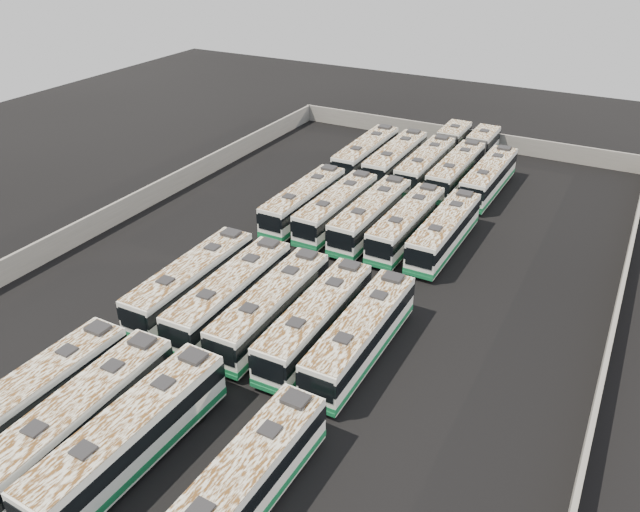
% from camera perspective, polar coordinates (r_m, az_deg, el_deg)
% --- Properties ---
extents(ground, '(140.00, 140.00, 0.00)m').
position_cam_1_polar(ground, '(53.40, 0.90, -1.14)').
color(ground, black).
rests_on(ground, ground).
extents(perimeter_wall, '(45.20, 73.20, 2.20)m').
position_cam_1_polar(perimeter_wall, '(52.85, 0.91, -0.11)').
color(perimeter_wall, slate).
rests_on(perimeter_wall, ground).
extents(bus_front_far_left, '(2.80, 12.76, 3.59)m').
position_cam_1_polar(bus_front_far_left, '(41.23, -24.62, -11.65)').
color(bus_front_far_left, silver).
rests_on(bus_front_far_left, ground).
extents(bus_front_left, '(3.06, 13.11, 3.68)m').
position_cam_1_polar(bus_front_left, '(38.83, -20.98, -13.55)').
color(bus_front_left, silver).
rests_on(bus_front_left, ground).
extents(bus_front_center, '(3.13, 13.31, 3.74)m').
position_cam_1_polar(bus_front_center, '(36.76, -16.93, -15.50)').
color(bus_front_center, silver).
rests_on(bus_front_center, ground).
extents(bus_front_far_right, '(3.00, 12.91, 3.62)m').
position_cam_1_polar(bus_front_far_right, '(33.24, -7.35, -20.36)').
color(bus_front_far_right, silver).
rests_on(bus_front_far_right, ground).
extents(bus_midfront_far_left, '(2.94, 13.09, 3.68)m').
position_cam_1_polar(bus_midfront_far_left, '(49.06, -11.62, -2.24)').
color(bus_midfront_far_left, silver).
rests_on(bus_midfront_far_left, ground).
extents(bus_midfront_left, '(3.08, 13.25, 3.72)m').
position_cam_1_polar(bus_midfront_left, '(46.93, -8.13, -3.45)').
color(bus_midfront_left, silver).
rests_on(bus_midfront_left, ground).
extents(bus_midfront_center, '(2.95, 13.00, 3.65)m').
position_cam_1_polar(bus_midfront_center, '(45.23, -4.46, -4.65)').
color(bus_midfront_center, silver).
rests_on(bus_midfront_center, ground).
extents(bus_midfront_right, '(2.92, 13.02, 3.66)m').
position_cam_1_polar(bus_midfront_right, '(43.70, -0.35, -5.90)').
color(bus_midfront_right, silver).
rests_on(bus_midfront_right, ground).
extents(bus_midfront_far_right, '(2.77, 12.93, 3.64)m').
position_cam_1_polar(bus_midfront_far_right, '(42.43, 3.78, -7.20)').
color(bus_midfront_far_right, silver).
rests_on(bus_midfront_far_right, ground).
extents(bus_midback_far_left, '(2.70, 12.75, 3.60)m').
position_cam_1_polar(bus_midback_far_left, '(61.43, -1.48, 5.07)').
color(bus_midback_far_left, silver).
rests_on(bus_midback_far_left, ground).
extents(bus_midback_left, '(2.81, 12.78, 3.60)m').
position_cam_1_polar(bus_midback_left, '(59.95, 1.54, 4.43)').
color(bus_midback_left, silver).
rests_on(bus_midback_left, ground).
extents(bus_midback_center, '(2.83, 13.06, 3.68)m').
position_cam_1_polar(bus_midback_center, '(58.53, 4.69, 3.73)').
color(bus_midback_center, silver).
rests_on(bus_midback_center, ground).
extents(bus_midback_right, '(2.85, 12.74, 3.58)m').
position_cam_1_polar(bus_midback_right, '(57.45, 7.91, 2.97)').
color(bus_midback_right, silver).
rests_on(bus_midback_right, ground).
extents(bus_midback_far_right, '(2.82, 12.76, 3.59)m').
position_cam_1_polar(bus_midback_far_right, '(56.60, 11.31, 2.24)').
color(bus_midback_far_right, silver).
rests_on(bus_midback_far_right, ground).
extents(bus_back_far_left, '(3.01, 13.29, 3.74)m').
position_cam_1_polar(bus_back_far_left, '(73.72, 4.24, 9.29)').
color(bus_back_far_left, silver).
rests_on(bus_back_far_left, ground).
extents(bus_back_left, '(2.97, 13.27, 3.73)m').
position_cam_1_polar(bus_back_left, '(72.35, 6.92, 8.76)').
color(bus_back_left, silver).
rests_on(bus_back_left, ground).
extents(bus_back_center, '(2.92, 20.04, 3.63)m').
position_cam_1_polar(bus_back_center, '(74.28, 10.50, 8.99)').
color(bus_back_center, silver).
rests_on(bus_back_center, ground).
extents(bus_back_right, '(2.82, 19.83, 3.60)m').
position_cam_1_polar(bus_back_right, '(73.43, 13.14, 8.45)').
color(bus_back_right, silver).
rests_on(bus_back_right, ground).
extents(bus_back_far_right, '(2.94, 12.83, 3.60)m').
position_cam_1_polar(bus_back_far_right, '(69.40, 15.17, 6.96)').
color(bus_back_far_right, silver).
rests_on(bus_back_far_right, ground).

